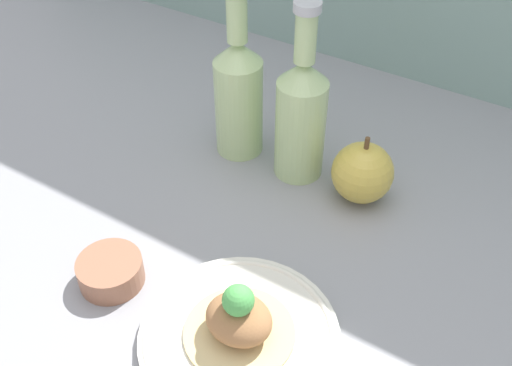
{
  "coord_description": "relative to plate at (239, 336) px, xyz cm",
  "views": [
    {
      "loc": [
        24.91,
        -40.7,
        56.72
      ],
      "look_at": [
        -3.36,
        5.08,
        9.1
      ],
      "focal_mm": 42.0,
      "sensor_mm": 36.0,
      "label": 1
    }
  ],
  "objects": [
    {
      "name": "apple",
      "position": [
        1.45,
        28.51,
        3.46
      ],
      "size": [
        8.48,
        8.48,
        10.1
      ],
      "color": "gold",
      "rests_on": "ground_plane"
    },
    {
      "name": "plate",
      "position": [
        0.0,
        0.0,
        0.0
      ],
      "size": [
        22.16,
        22.16,
        1.48
      ],
      "color": "silver",
      "rests_on": "ground_plane"
    },
    {
      "name": "dipping_bowl",
      "position": [
        -17.6,
        -1.01,
        0.88
      ],
      "size": [
        7.83,
        7.83,
        3.33
      ],
      "color": "#996047",
      "rests_on": "ground_plane"
    },
    {
      "name": "cider_bottle_left",
      "position": [
        -18.66,
        28.93,
        9.16
      ],
      "size": [
        7.02,
        7.02,
        25.99
      ],
      "color": "#B7D18E",
      "rests_on": "ground_plane"
    },
    {
      "name": "cider_bottle_right",
      "position": [
        -8.53,
        28.93,
        9.16
      ],
      "size": [
        7.02,
        7.02,
        25.99
      ],
      "color": "#B7D18E",
      "rests_on": "ground_plane"
    },
    {
      "name": "ground_plane",
      "position": [
        -3.44,
        9.38,
        -2.78
      ],
      "size": [
        180.0,
        110.0,
        4.0
      ],
      "primitive_type": "cube",
      "color": "gray"
    },
    {
      "name": "plated_food",
      "position": [
        0.0,
        0.0,
        3.01
      ],
      "size": [
        12.26,
        12.26,
        7.57
      ],
      "color": "#D6BC7F",
      "rests_on": "plate"
    }
  ]
}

